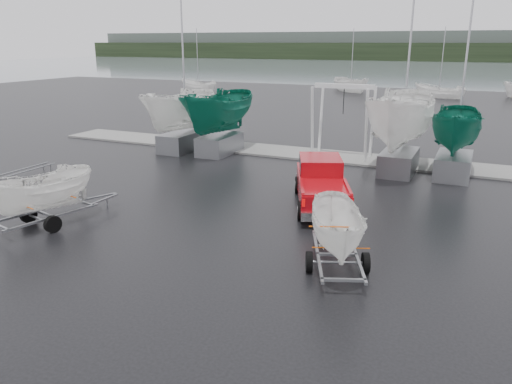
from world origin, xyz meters
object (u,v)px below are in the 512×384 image
Objects in this scene: pickup_truck at (321,181)px; trailer_hitched at (340,191)px; boat_hoist at (343,111)px; trailer_parked at (38,159)px.

pickup_truck is 6.32m from trailer_hitched.
boat_hoist reaches higher than pickup_truck.
boat_hoist is (-3.71, 14.13, 0.30)m from trailer_hitched.
trailer_hitched reaches higher than boat_hoist.
pickup_truck is 1.30× the size of trailer_hitched.
trailer_parked is 16.42m from boat_hoist.
boat_hoist is at bearing 82.97° from trailer_hitched.
pickup_truck is at bearing -80.34° from boat_hoist.
pickup_truck is 1.26× the size of trailer_parked.
trailer_hitched is at bearing -75.28° from boat_hoist.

